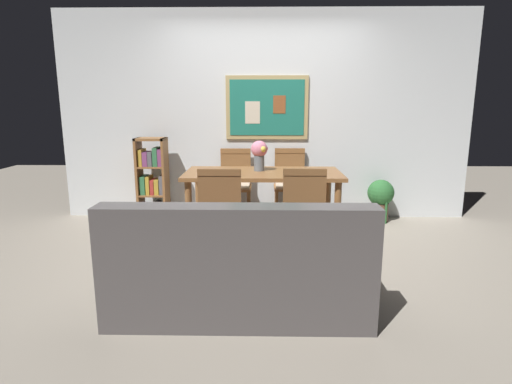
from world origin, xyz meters
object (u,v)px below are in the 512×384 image
Objects in this scene: dining_chair_near_left at (221,207)px; tv_remote at (320,172)px; dining_table at (263,181)px; dining_chair_far_left at (235,179)px; flower_vase at (259,152)px; dining_chair_near_right at (303,207)px; potted_ivy at (381,197)px; bookshelf at (153,182)px; dining_chair_far_right at (290,179)px; leather_couch at (239,269)px.

dining_chair_near_left is 1.21m from tv_remote.
dining_chair_far_left reaches higher than dining_table.
flower_vase reaches higher than tv_remote.
potted_ivy is (1.11, 1.43, -0.23)m from dining_chair_near_right.
dining_chair_far_left is at bearing 139.96° from tv_remote.
dining_chair_near_right and dining_chair_far_left have the same top height.
dining_table is at bearing -62.65° from flower_vase.
flower_vase is 0.69m from tv_remote.
bookshelf is 2.12m from tv_remote.
dining_chair_far_right is 1.17m from potted_ivy.
potted_ivy is at bearing 52.01° from dining_chair_near_right.
flower_vase is (1.33, -0.56, 0.44)m from bookshelf.
dining_chair_far_right is at bearing 107.61° from tv_remote.
dining_chair_near_right is at bearing -110.55° from tv_remote.
leather_couch is 1.79m from tv_remote.
dining_chair_near_left is at bearing -91.33° from dining_chair_far_left.
leather_couch is 1.70× the size of bookshelf.
dining_table is 0.84m from dining_chair_near_left.
dining_chair_far_left is 2.38m from leather_couch.
potted_ivy is at bearing 42.27° from tv_remote.
dining_chair_far_left is at bearing 179.94° from potted_ivy.
dining_chair_far_right is at bearing 3.07° from dining_chair_far_left.
tv_remote is at bearing -14.35° from flower_vase.
dining_chair_far_right reaches higher than leather_couch.
dining_table is 5.09× the size of flower_vase.
dining_chair_near_right is at bearing -63.33° from dining_chair_far_left.
bookshelf is at bearing 157.02° from flower_vase.
flower_vase reaches higher than bookshelf.
dining_table is at bearing -25.15° from bookshelf.
dining_chair_far_right is 1.71× the size of potted_ivy.
dining_chair_far_left is at bearing 115.79° from flower_vase.
dining_table is 1.84× the size of dining_chair_near_right.
flower_vase is (-1.52, -0.63, 0.64)m from potted_ivy.
dining_table is 0.62m from tv_remote.
dining_table is at bearing -64.03° from dining_chair_far_left.
dining_chair_near_left is at bearing -117.27° from dining_table.
dining_chair_far_left is at bearing -176.93° from dining_chair_far_right.
leather_couch is at bearing -101.94° from dining_chair_far_right.
bookshelf is at bearing 125.52° from dining_chair_near_left.
dining_chair_near_right reaches higher than tv_remote.
bookshelf is 1.51m from flower_vase.
dining_chair_far_left is 1.85m from potted_ivy.
tv_remote is at bearing 69.45° from dining_chair_near_right.
leather_couch is at bearing -94.20° from flower_vase.
dining_chair_far_left reaches higher than tv_remote.
dining_chair_far_left reaches higher than potted_ivy.
dining_table is 1.84× the size of dining_chair_near_left.
dining_chair_far_right is (0.34, 0.75, -0.11)m from dining_table.
dining_chair_far_right is 1.00× the size of dining_chair_near_left.
dining_chair_far_left is at bearing 115.97° from dining_table.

